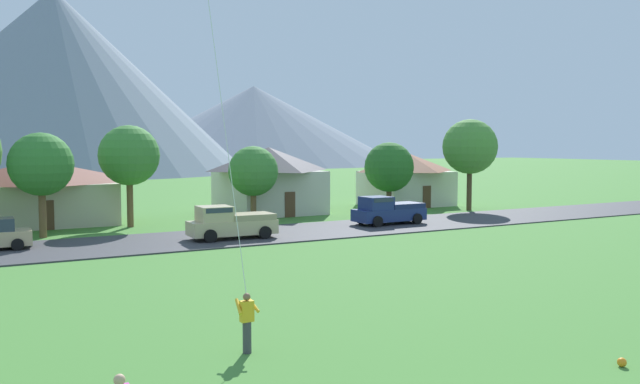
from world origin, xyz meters
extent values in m
cube|color=#38383D|center=(0.00, 31.45, 0.04)|extent=(160.00, 7.85, 0.08)
cone|color=gray|center=(8.29, 138.03, 18.46)|extent=(77.24, 77.24, 36.91)
cone|color=slate|center=(66.25, 170.10, 11.21)|extent=(85.53, 85.53, 22.42)
cube|color=beige|center=(25.95, 43.58, 1.60)|extent=(7.23, 6.17, 3.19)
pyramid|color=brown|center=(25.95, 43.58, 4.07)|extent=(7.81, 6.66, 1.76)
cube|color=brown|center=(25.95, 40.47, 1.00)|extent=(0.90, 0.06, 2.00)
cube|color=beige|center=(-5.86, 44.13, 1.48)|extent=(9.77, 6.66, 2.95)
pyramid|color=brown|center=(-5.86, 44.13, 3.77)|extent=(10.55, 7.20, 1.62)
cube|color=brown|center=(-5.86, 40.78, 1.00)|extent=(0.90, 0.06, 2.00)
cube|color=beige|center=(11.82, 43.68, 1.77)|extent=(7.31, 7.73, 3.54)
pyramid|color=#474247|center=(11.82, 43.68, 4.51)|extent=(7.90, 8.35, 1.94)
cube|color=brown|center=(11.82, 39.79, 1.00)|extent=(0.90, 0.06, 2.00)
cylinder|color=brown|center=(-0.61, 39.74, 1.70)|extent=(0.44, 0.44, 3.41)
sphere|color=#3D7F33|center=(-0.61, 39.74, 4.97)|extent=(4.15, 4.15, 4.15)
cylinder|color=brown|center=(8.35, 39.01, 1.16)|extent=(0.44, 0.44, 2.32)
sphere|color=#3D7F33|center=(8.35, 39.01, 3.73)|extent=(3.74, 3.74, 3.74)
cylinder|color=brown|center=(-6.56, 37.08, 1.53)|extent=(0.44, 0.44, 3.06)
sphere|color=#33752D|center=(-6.56, 37.08, 4.51)|extent=(3.87, 3.87, 3.87)
cylinder|color=#4C3823|center=(20.86, 39.17, 1.12)|extent=(0.44, 0.44, 2.24)
sphere|color=#286623|center=(20.86, 39.17, 3.80)|extent=(4.18, 4.18, 4.18)
cylinder|color=#4C3823|center=(27.79, 36.99, 1.88)|extent=(0.44, 0.44, 3.75)
sphere|color=#4C8938|center=(27.79, 36.99, 5.52)|extent=(4.72, 4.72, 4.72)
cylinder|color=black|center=(-8.44, 31.95, 0.40)|extent=(0.65, 0.26, 0.64)
cylinder|color=black|center=(-8.37, 33.79, 0.40)|extent=(0.65, 0.26, 0.64)
cube|color=#C6B284|center=(3.24, 30.53, 0.75)|extent=(5.28, 2.22, 0.84)
cube|color=#C6B284|center=(2.14, 30.58, 1.62)|extent=(1.98, 1.92, 0.90)
cube|color=#2D3847|center=(2.14, 30.58, 1.89)|extent=(1.69, 1.95, 0.28)
cube|color=tan|center=(4.39, 30.49, 1.35)|extent=(2.78, 2.07, 0.36)
cylinder|color=black|center=(1.49, 29.59, 0.46)|extent=(0.77, 0.31, 0.76)
cylinder|color=black|center=(1.58, 31.62, 0.46)|extent=(0.77, 0.31, 0.76)
cylinder|color=black|center=(4.89, 29.44, 0.46)|extent=(0.77, 0.31, 0.76)
cylinder|color=black|center=(4.98, 31.48, 0.46)|extent=(0.77, 0.31, 0.76)
cube|color=navy|center=(15.63, 31.79, 0.75)|extent=(5.21, 2.02, 0.84)
cube|color=navy|center=(14.53, 31.79, 1.62)|extent=(1.91, 1.85, 0.90)
cube|color=#2D3847|center=(14.53, 31.79, 1.89)|extent=(1.62, 1.89, 0.28)
cube|color=navy|center=(16.78, 31.79, 1.35)|extent=(2.71, 1.97, 0.36)
cylinder|color=black|center=(13.93, 30.77, 0.46)|extent=(0.76, 0.28, 0.76)
cylinder|color=black|center=(13.92, 32.81, 0.46)|extent=(0.76, 0.28, 0.76)
cylinder|color=black|center=(17.33, 30.78, 0.46)|extent=(0.76, 0.28, 0.76)
cylinder|color=black|center=(17.32, 32.82, 0.46)|extent=(0.76, 0.28, 0.76)
cylinder|color=#3D3D42|center=(-4.58, 10.08, 0.44)|extent=(0.24, 0.24, 0.88)
cube|color=yellow|center=(-4.58, 10.08, 1.17)|extent=(0.36, 0.22, 0.58)
sphere|color=brown|center=(-4.58, 10.08, 1.57)|extent=(0.21, 0.21, 0.21)
cylinder|color=yellow|center=(-4.80, 10.14, 1.31)|extent=(0.18, 0.55, 0.37)
cylinder|color=yellow|center=(-4.36, 10.14, 1.31)|extent=(0.18, 0.55, 0.37)
cylinder|color=silver|center=(-4.78, 12.15, 9.62)|extent=(0.44, 4.16, 16.15)
sphere|color=tan|center=(-9.07, 5.28, 1.57)|extent=(0.21, 0.21, 0.21)
sphere|color=orange|center=(3.40, 4.27, 0.12)|extent=(0.24, 0.24, 0.24)
camera|label=1|loc=(-11.62, -6.45, 5.74)|focal=37.21mm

